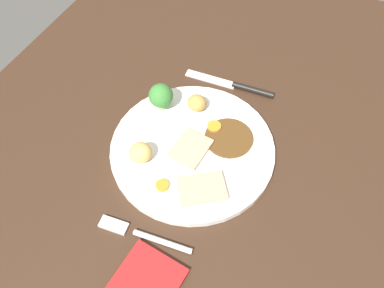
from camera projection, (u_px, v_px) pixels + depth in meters
dining_table at (178, 151)px, 69.49cm from camera, size 120.00×84.00×3.60cm
dinner_plate at (192, 149)px, 66.64cm from camera, size 28.99×28.99×1.40cm
gravy_pool at (229, 138)px, 67.06cm from camera, size 8.73×8.73×0.30cm
meat_slice_main at (191, 149)px, 65.42cm from camera, size 7.40×6.26×0.80cm
meat_slice_under at (202, 188)px, 60.95cm from camera, size 8.63×9.26×0.80cm
roast_potato_left at (199, 104)px, 69.76cm from camera, size 3.30×3.63×3.20cm
roast_potato_right at (140, 153)px, 63.32cm from camera, size 5.42×5.42×3.49cm
carrot_coin_front at (162, 185)px, 61.38cm from camera, size 2.22×2.22×0.61cm
carrot_coin_back at (214, 127)px, 68.28cm from camera, size 2.54×2.54×0.66cm
broccoli_floret at (161, 96)px, 68.68cm from camera, size 4.52×4.52×5.56cm
fork at (142, 235)px, 57.94cm from camera, size 2.87×15.32×0.90cm
knife at (237, 86)px, 75.80cm from camera, size 2.38×18.55×1.20cm
folded_napkin at (143, 288)px, 53.43cm from camera, size 11.89×10.11×0.80cm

